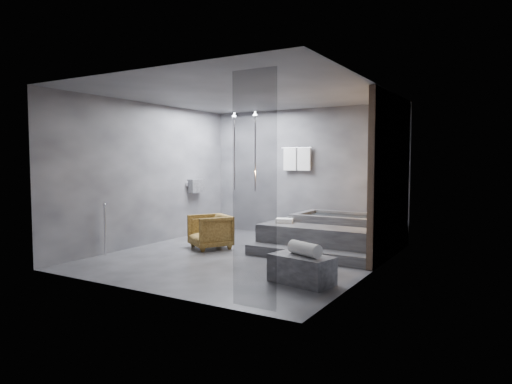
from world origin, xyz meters
The scene contains 7 objects.
room centered at (0.40, 0.24, 1.73)m, with size 5.00×5.04×2.82m.
tub_deck centered at (1.05, 1.45, 0.25)m, with size 2.20×2.00×0.50m, color #323235.
tub_step centered at (1.05, 0.27, 0.09)m, with size 2.20×0.36×0.18m, color #323235.
concrete_bench centered at (1.60, -1.10, 0.19)m, with size 0.85×0.47×0.38m, color #37373A.
driftwood_chair centered at (-0.94, 0.26, 0.32)m, with size 0.69×0.71×0.65m, color #442F11.
rolled_towel centered at (1.64, -1.09, 0.48)m, with size 0.18×0.18×0.51m, color white.
deck_towel centered at (0.31, 0.91, 0.54)m, with size 0.31×0.23×0.08m, color white.
Camera 1 is at (4.17, -6.69, 1.68)m, focal length 32.00 mm.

